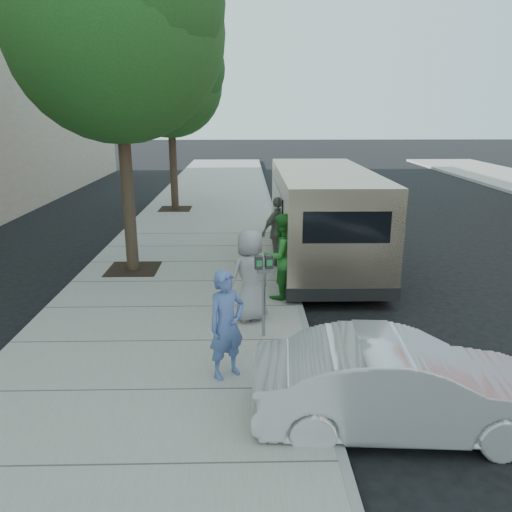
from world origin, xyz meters
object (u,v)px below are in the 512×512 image
object	(u,v)px
tree_near	(118,24)
tree_far	(171,79)
person_green_shirt	(281,256)
sedan	(400,386)
person_striped_polo	(279,231)
parking_meter	(264,279)
van	(322,216)
person_gray_shirt	(250,275)
person_officer	(227,325)

from	to	relation	value
tree_near	tree_far	world-z (taller)	tree_near
person_green_shirt	tree_far	bearing A→B (deg)	-100.04
tree_near	sedan	distance (m)	9.08
person_striped_polo	parking_meter	bearing A→B (deg)	47.97
tree_near	parking_meter	bearing A→B (deg)	-51.93
sedan	person_green_shirt	world-z (taller)	person_green_shirt
van	sedan	world-z (taller)	van
tree_far	person_green_shirt	distance (m)	10.83
tree_far	sedan	bearing A→B (deg)	-71.79
sedan	person_gray_shirt	distance (m)	3.58
parking_meter	person_officer	size ratio (longest dim) A/B	0.89
tree_near	van	distance (m)	6.28
tree_far	van	world-z (taller)	tree_far
person_green_shirt	person_gray_shirt	world-z (taller)	person_green_shirt
person_striped_polo	tree_near	bearing A→B (deg)	-30.05
parking_meter	person_gray_shirt	size ratio (longest dim) A/B	0.84
tree_far	van	size ratio (longest dim) A/B	0.99
parking_meter	van	xyz separation A→B (m)	(1.62, 4.44, 0.11)
sedan	person_striped_polo	world-z (taller)	person_striped_polo
tree_far	person_officer	bearing A→B (deg)	-79.37
sedan	person_gray_shirt	xyz separation A→B (m)	(-1.79, 3.08, 0.40)
person_striped_polo	tree_far	bearing A→B (deg)	-99.47
person_green_shirt	van	bearing A→B (deg)	-143.91
tree_near	person_striped_polo	world-z (taller)	tree_near
tree_far	sedan	size ratio (longest dim) A/B	1.81
person_officer	parking_meter	bearing A→B (deg)	30.33
sedan	person_officer	bearing A→B (deg)	66.79
van	person_officer	bearing A→B (deg)	-110.59
tree_far	person_striped_polo	xyz separation A→B (m)	(3.45, -7.32, -3.89)
person_striped_polo	person_officer	bearing A→B (deg)	43.77
van	person_officer	world-z (taller)	van
tree_near	van	xyz separation A→B (m)	(4.55, 0.69, -4.26)
parking_meter	van	bearing A→B (deg)	59.33
tree_near	sedan	world-z (taller)	tree_near
tree_far	person_striped_polo	size ratio (longest dim) A/B	3.86
tree_far	sedan	distance (m)	15.07
van	person_officer	size ratio (longest dim) A/B	4.17
person_green_shirt	person_striped_polo	size ratio (longest dim) A/B	1.03
tree_near	person_green_shirt	distance (m)	5.97
tree_near	person_officer	size ratio (longest dim) A/B	4.78
tree_near	person_officer	distance (m)	7.23
sedan	person_striped_polo	size ratio (longest dim) A/B	2.14
person_green_shirt	person_gray_shirt	xyz separation A→B (m)	(-0.63, -1.10, -0.03)
sedan	person_striped_polo	distance (m)	6.51
sedan	person_green_shirt	bearing A→B (deg)	19.13
person_officer	person_gray_shirt	world-z (taller)	person_gray_shirt
person_officer	person_green_shirt	size ratio (longest dim) A/B	0.91
sedan	person_gray_shirt	world-z (taller)	person_gray_shirt
person_officer	person_green_shirt	distance (m)	3.25
parking_meter	person_officer	distance (m)	1.42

